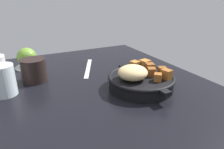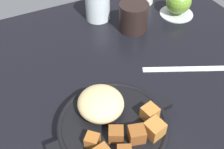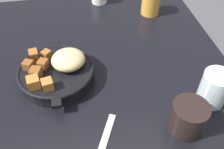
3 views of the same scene
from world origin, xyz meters
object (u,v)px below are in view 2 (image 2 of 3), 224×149
Objects in this scene: cast_iron_skillet at (112,125)px; red_apple at (179,2)px; coffee_mug_dark at (133,17)px; butter_knife at (188,69)px; water_glass_tall at (98,5)px.

cast_iron_skillet reaches higher than red_apple.
red_apple is 0.92× the size of coffee_mug_dark.
red_apple is 0.34× the size of butter_knife.
butter_knife is 21.65cm from coffee_mug_dark.
cast_iron_skillet is 2.75× the size of water_glass_tall.
water_glass_tall reaches higher than butter_knife.
cast_iron_skillet reaches higher than coffee_mug_dark.
coffee_mug_dark reaches higher than butter_knife.
cast_iron_skillet is 36.24cm from coffee_mug_dark.
coffee_mug_dark is at bearing -177.71° from red_apple.
coffee_mug_dark is at bearing -54.68° from water_glass_tall.
red_apple is at bearing -21.36° from water_glass_tall.
coffee_mug_dark is (-15.98, -0.64, -0.42)cm from red_apple.
water_glass_tall is at bearing 125.32° from coffee_mug_dark.
red_apple is 16.00cm from coffee_mug_dark.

